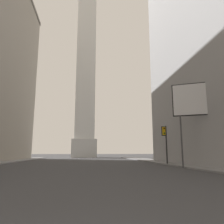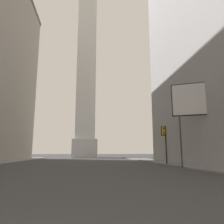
{
  "view_description": "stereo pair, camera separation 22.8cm",
  "coord_description": "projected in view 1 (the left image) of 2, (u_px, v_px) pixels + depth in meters",
  "views": [
    {
      "loc": [
        0.55,
        -2.58,
        1.72
      ],
      "look_at": [
        5.55,
        39.74,
        9.56
      ],
      "focal_mm": 35.0,
      "sensor_mm": 36.0,
      "label": 1
    },
    {
      "loc": [
        0.78,
        -2.6,
        1.72
      ],
      "look_at": [
        5.55,
        39.74,
        9.56
      ],
      "focal_mm": 35.0,
      "sensor_mm": 36.0,
      "label": 2
    }
  ],
  "objects": [
    {
      "name": "sidewalk_right",
      "position": [
        191.0,
        165.0,
        27.67
      ],
      "size": [
        5.0,
        81.6,
        0.15
      ],
      "primitive_type": "cube",
      "color": "slate",
      "rests_on": "ground_plane"
    },
    {
      "name": "traffic_light_mid_right",
      "position": [
        165.0,
        139.0,
        30.32
      ],
      "size": [
        0.77,
        0.5,
        5.32
      ],
      "color": "black",
      "rests_on": "ground_plane"
    },
    {
      "name": "obelisk",
      "position": [
        86.0,
        65.0,
        74.12
      ],
      "size": [
        7.71,
        7.71,
        64.19
      ],
      "color": "silver",
      "rests_on": "ground_plane"
    },
    {
      "name": "billboard_sign",
      "position": [
        194.0,
        102.0,
        24.94
      ],
      "size": [
        4.39,
        2.2,
        9.61
      ],
      "color": "#3F3F42",
      "rests_on": "ground_plane"
    }
  ]
}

